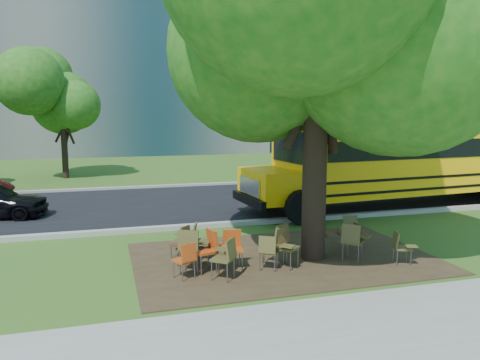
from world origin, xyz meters
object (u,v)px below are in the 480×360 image
object	(u,v)px
chair_4	(269,249)
chair_9	(185,244)
chair_0	(186,257)
chair_6	(353,236)
chair_15	(401,245)
chair_11	(279,239)
chair_13	(349,226)
chair_14	(206,246)
chair_7	(353,238)
chair_3	(232,245)
chair_1	(191,246)
chair_2	(226,254)
main_tree	(318,4)
chair_8	(182,238)
chair_5	(284,244)
chair_10	(200,238)
chair_12	(315,230)
school_bus	(427,155)

from	to	relation	value
chair_4	chair_9	xyz separation A→B (m)	(-1.68, 0.95, -0.01)
chair_0	chair_6	xyz separation A→B (m)	(4.13, 0.48, 0.00)
chair_15	chair_6	bearing A→B (deg)	-125.47
chair_11	chair_13	world-z (taller)	chair_11
chair_14	chair_15	size ratio (longest dim) A/B	1.21
chair_7	chair_9	xyz separation A→B (m)	(-3.74, 0.91, -0.08)
chair_3	chair_11	world-z (taller)	chair_11
chair_1	chair_2	distance (m)	0.90
main_tree	chair_7	world-z (taller)	main_tree
chair_4	chair_8	size ratio (longest dim) A/B	1.01
chair_7	main_tree	bearing A→B (deg)	-168.39
chair_4	chair_5	size ratio (longest dim) A/B	0.88
chair_0	chair_2	size ratio (longest dim) A/B	0.89
chair_9	chair_15	bearing A→B (deg)	-170.36
main_tree	chair_10	bearing A→B (deg)	166.61
chair_7	chair_10	bearing A→B (deg)	-154.61
chair_12	chair_13	size ratio (longest dim) A/B	1.13
chair_4	chair_15	world-z (taller)	chair_4
chair_6	chair_12	xyz separation A→B (m)	(-0.77, 0.47, 0.08)
chair_4	chair_13	bearing A→B (deg)	57.31
chair_15	chair_1	bearing A→B (deg)	-81.88
school_bus	chair_13	bearing A→B (deg)	-147.49
chair_6	chair_14	world-z (taller)	chair_14
chair_5	chair_12	world-z (taller)	chair_12
chair_6	chair_15	distance (m)	1.15
chair_10	chair_11	xyz separation A→B (m)	(1.67, -0.75, 0.05)
chair_12	chair_14	distance (m)	2.93
chair_3	chair_0	bearing A→B (deg)	26.88
chair_1	chair_6	xyz separation A→B (m)	(3.95, 0.08, -0.10)
chair_12	chair_8	bearing A→B (deg)	-77.34
chair_10	chair_5	bearing A→B (deg)	75.71
chair_12	chair_13	xyz separation A→B (m)	(1.16, 0.39, -0.07)
chair_0	chair_8	world-z (taller)	chair_8
chair_15	chair_14	bearing A→B (deg)	-81.79
chair_0	chair_10	world-z (taller)	chair_10
main_tree	chair_13	xyz separation A→B (m)	(1.40, 0.80, -5.29)
chair_7	chair_10	xyz separation A→B (m)	(-3.37, 1.10, -0.02)
chair_7	chair_6	bearing A→B (deg)	104.22
chair_5	chair_15	world-z (taller)	chair_5
main_tree	chair_11	distance (m)	5.30
chair_0	chair_1	bearing A→B (deg)	39.83
chair_9	chair_10	distance (m)	0.42
chair_10	chair_13	bearing A→B (deg)	110.71
chair_8	chair_1	bearing A→B (deg)	-137.71
school_bus	chair_11	bearing A→B (deg)	-151.50
chair_6	chair_10	xyz separation A→B (m)	(-3.61, 0.68, 0.05)
chair_0	chair_13	bearing A→B (deg)	-9.46
school_bus	chair_3	xyz separation A→B (m)	(-9.12, -5.30, -1.34)
chair_6	chair_15	xyz separation A→B (m)	(0.68, -0.93, -0.02)
chair_3	chair_9	size ratio (longest dim) A/B	1.10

